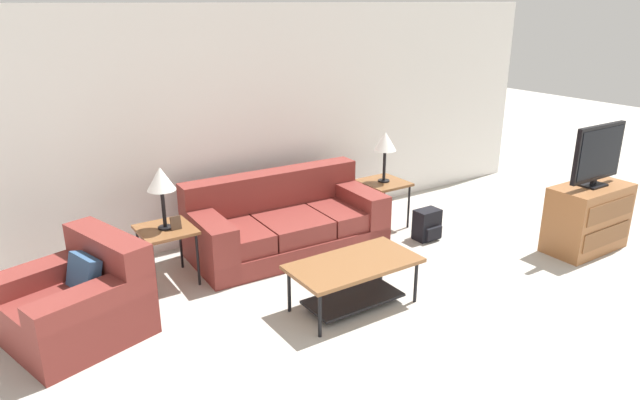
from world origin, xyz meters
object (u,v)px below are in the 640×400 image
object	(u,v)px
table_lamp_left	(161,181)
television	(598,154)
armchair	(79,303)
couch	(285,224)
side_table_left	(166,234)
side_table_right	(383,186)
backpack	(427,225)
coffee_table	(354,274)
table_lamp_right	(385,143)
tv_console	(588,218)

from	to	relation	value
table_lamp_left	television	bearing A→B (deg)	-23.52
armchair	table_lamp_left	size ratio (longest dim) A/B	1.98
couch	armchair	size ratio (longest dim) A/B	1.78
couch	side_table_left	xyz separation A→B (m)	(-1.35, -0.05, 0.22)
side_table_right	backpack	size ratio (longest dim) A/B	1.59
coffee_table	television	bearing A→B (deg)	-7.87
table_lamp_left	couch	bearing A→B (deg)	2.07
table_lamp_right	tv_console	size ratio (longest dim) A/B	0.64
couch	table_lamp_left	size ratio (longest dim) A/B	3.52
couch	coffee_table	bearing A→B (deg)	-95.39
table_lamp_right	couch	bearing A→B (deg)	177.92
table_lamp_left	side_table_left	bearing A→B (deg)	63.43
coffee_table	side_table_right	xyz separation A→B (m)	(1.48, 1.39, 0.18)
coffee_table	television	distance (m)	3.02
couch	coffee_table	size ratio (longest dim) A/B	1.83
table_lamp_right	backpack	bearing A→B (deg)	-75.66
side_table_right	backpack	xyz separation A→B (m)	(0.16, -0.62, -0.33)
tv_console	table_lamp_right	bearing A→B (deg)	128.38
side_table_left	backpack	bearing A→B (deg)	-12.21
armchair	television	world-z (taller)	television
backpack	coffee_table	bearing A→B (deg)	-154.77
armchair	backpack	distance (m)	3.78
television	armchair	bearing A→B (deg)	165.66
side_table_left	tv_console	distance (m)	4.48
table_lamp_right	tv_console	xyz separation A→B (m)	(1.42, -1.79, -0.67)
side_table_left	backpack	size ratio (longest dim) A/B	1.59
couch	side_table_right	world-z (taller)	couch
side_table_left	tv_console	xyz separation A→B (m)	(4.11, -1.79, -0.14)
side_table_left	table_lamp_right	distance (m)	2.75
table_lamp_right	television	xyz separation A→B (m)	(1.42, -1.79, 0.05)
coffee_table	backpack	size ratio (longest dim) A/B	3.29
couch	table_lamp_right	world-z (taller)	table_lamp_right
armchair	side_table_right	size ratio (longest dim) A/B	2.13
side_table_left	television	xyz separation A→B (m)	(4.11, -1.79, 0.58)
table_lamp_left	backpack	distance (m)	3.04
side_table_right	table_lamp_left	xyz separation A→B (m)	(-2.69, -0.00, 0.53)
armchair	tv_console	xyz separation A→B (m)	(5.04, -1.29, 0.08)
couch	coffee_table	world-z (taller)	couch
side_table_right	backpack	world-z (taller)	side_table_right
side_table_right	table_lamp_right	size ratio (longest dim) A/B	0.93
side_table_left	tv_console	size ratio (longest dim) A/B	0.60
table_lamp_left	tv_console	xyz separation A→B (m)	(4.11, -1.79, -0.67)
side_table_right	tv_console	world-z (taller)	tv_console
coffee_table	table_lamp_left	size ratio (longest dim) A/B	1.93
backpack	side_table_right	bearing A→B (deg)	104.34
table_lamp_right	side_table_left	bearing A→B (deg)	180.00
side_table_right	tv_console	xyz separation A→B (m)	(1.42, -1.79, -0.14)
television	backpack	size ratio (longest dim) A/B	2.21
coffee_table	backpack	bearing A→B (deg)	25.23
coffee_table	backpack	xyz separation A→B (m)	(1.64, 0.77, -0.15)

